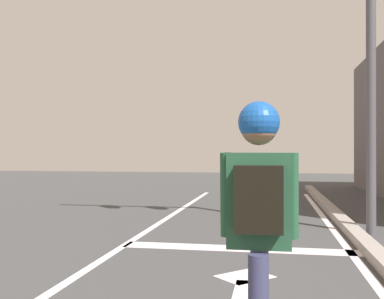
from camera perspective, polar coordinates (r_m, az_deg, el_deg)
The scene contains 5 objects.
lane_line_center at distance 5.43m, azimuth -13.89°, elevation -15.00°, with size 0.12×20.00×0.01m, color silver.
lane_line_curbside at distance 5.10m, azimuth 22.70°, elevation -15.96°, with size 0.12×20.00×0.01m, color silver.
stop_bar at distance 6.53m, azimuth 6.02°, elevation -12.47°, with size 3.35×0.40×0.01m, color silver.
lane_arrow_head at distance 5.16m, azimuth 6.77°, elevation -15.79°, with size 0.56×0.44×0.01m, color silver.
skater at distance 2.56m, azimuth 8.54°, elevation -7.18°, with size 0.45×0.60×1.59m.
Camera 1 is at (2.38, 1.20, 1.39)m, focal length 41.75 mm.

